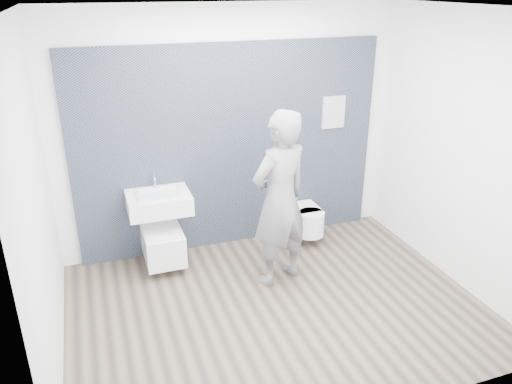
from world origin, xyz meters
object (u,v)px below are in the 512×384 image
object	(u,v)px
visitor	(280,200)
toilet_rounded	(307,220)
toilet_square	(163,242)
washbasin	(159,202)

from	to	relation	value
visitor	toilet_rounded	bearing A→B (deg)	-152.63
toilet_square	toilet_rounded	bearing A→B (deg)	0.60
toilet_square	toilet_rounded	world-z (taller)	toilet_square
toilet_square	visitor	bearing A→B (deg)	-31.09
washbasin	toilet_square	size ratio (longest dim) A/B	0.84
washbasin	visitor	size ratio (longest dim) A/B	0.36
washbasin	toilet_square	xyz separation A→B (m)	(0.00, -0.05, -0.47)
washbasin	toilet_rounded	world-z (taller)	washbasin
toilet_rounded	toilet_square	bearing A→B (deg)	-179.40
visitor	washbasin	bearing A→B (deg)	-52.34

